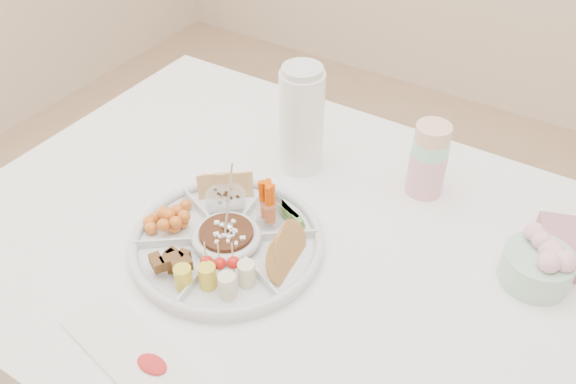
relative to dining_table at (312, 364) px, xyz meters
The scene contains 13 objects.
dining_table is the anchor object (origin of this frame).
party_tray 0.44m from the dining_table, 152.05° to the right, with size 0.38×0.38×0.04m, color silver.
bean_dip 0.45m from the dining_table, 152.05° to the right, with size 0.11×0.11×0.04m, color black.
tortillas 0.43m from the dining_table, 113.74° to the right, with size 0.11×0.11×0.06m, color #BF9546, non-canonical shape.
carrot_cucumber 0.46m from the dining_table, 161.69° to the left, with size 0.11×0.11×0.10m, color #E44B00, non-canonical shape.
pita_raisins 0.49m from the dining_table, behind, with size 0.12×0.12×0.06m, color tan, non-canonical shape.
cherries 0.51m from the dining_table, 160.65° to the right, with size 0.12×0.12×0.05m, color orange, non-canonical shape.
granola_chunks 0.51m from the dining_table, 135.59° to the right, with size 0.09×0.09×0.04m, color brown, non-canonical shape.
banana_tomato 0.48m from the dining_table, 112.99° to the right, with size 0.11×0.11×0.09m, color #F0DE67, non-canonical shape.
cup_stack 0.58m from the dining_table, 70.83° to the left, with size 0.08×0.08×0.22m, color silver.
thermos 0.58m from the dining_table, 127.79° to the left, with size 0.10×0.10×0.26m, color white.
flower_bowl 0.59m from the dining_table, 22.11° to the left, with size 0.13×0.13×0.10m, color silver.
placemat 0.55m from the dining_table, 108.67° to the right, with size 0.32×0.11×0.01m, color white.
Camera 1 is at (0.40, -0.75, 1.62)m, focal length 38.00 mm.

